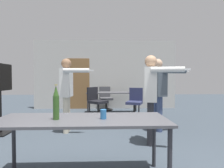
% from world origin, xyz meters
% --- Properties ---
extents(back_wall, '(5.80, 0.12, 2.80)m').
position_xyz_m(back_wall, '(-0.03, 5.70, 1.39)').
color(back_wall, beige).
rests_on(back_wall, ground_plane).
extents(conference_table_near, '(2.03, 0.72, 0.75)m').
position_xyz_m(conference_table_near, '(-0.27, 0.58, 0.68)').
color(conference_table_near, '#4C4C51').
rests_on(conference_table_near, ground_plane).
extents(conference_table_far, '(1.85, 0.71, 0.75)m').
position_xyz_m(conference_table_far, '(0.28, 4.65, 0.68)').
color(conference_table_far, '#4C4C51').
rests_on(conference_table_far, ground_plane).
extents(tv_screen, '(0.44, 0.94, 1.57)m').
position_xyz_m(tv_screen, '(-2.35, 2.47, 0.94)').
color(tv_screen, black).
rests_on(tv_screen, ground_plane).
extents(person_right_polo, '(0.72, 0.69, 1.66)m').
position_xyz_m(person_right_polo, '(0.87, 1.71, 1.01)').
color(person_right_polo, '#28282D').
rests_on(person_right_polo, ground_plane).
extents(person_near_casual, '(0.75, 0.60, 1.68)m').
position_xyz_m(person_near_casual, '(-0.87, 2.51, 1.03)').
color(person_near_casual, beige).
rests_on(person_near_casual, ground_plane).
extents(person_center_tall, '(0.88, 0.63, 1.69)m').
position_xyz_m(person_center_tall, '(1.24, 2.56, 1.02)').
color(person_center_tall, '#3D4C75').
rests_on(person_center_tall, ground_plane).
extents(office_chair_far_left, '(0.69, 0.68, 0.95)m').
position_xyz_m(office_chair_far_left, '(-0.28, 4.06, 0.45)').
color(office_chair_far_left, black).
rests_on(office_chair_far_left, ground_plane).
extents(office_chair_mid_tucked, '(0.61, 0.65, 0.93)m').
position_xyz_m(office_chair_mid_tucked, '(0.94, 4.02, 0.43)').
color(office_chair_mid_tucked, black).
rests_on(office_chair_mid_tucked, ground_plane).
extents(office_chair_near_pushed, '(0.55, 0.60, 0.90)m').
position_xyz_m(office_chair_near_pushed, '(0.02, 5.37, 0.42)').
color(office_chair_near_pushed, black).
rests_on(office_chair_near_pushed, ground_plane).
extents(beer_bottle, '(0.07, 0.07, 0.41)m').
position_xyz_m(beer_bottle, '(-0.56, 0.53, 0.94)').
color(beer_bottle, '#2D511E').
rests_on(beer_bottle, conference_table_near).
extents(drink_cup, '(0.07, 0.07, 0.11)m').
position_xyz_m(drink_cup, '(-0.01, 0.54, 0.81)').
color(drink_cup, '#2866A3').
rests_on(drink_cup, conference_table_near).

